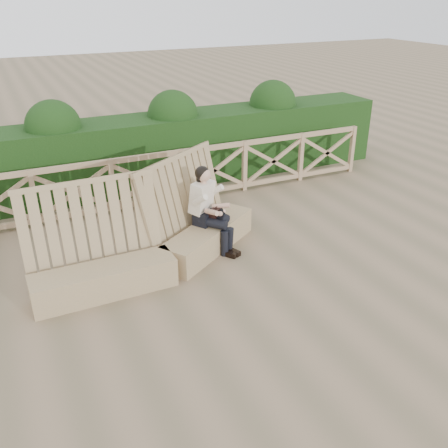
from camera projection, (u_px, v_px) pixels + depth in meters
name	position (u px, v px, depth m)	size (l,w,h in m)	color
ground	(224.00, 293.00, 7.23)	(60.00, 60.00, 0.00)	brown
bench	(157.00, 246.00, 7.72)	(3.88, 1.82, 1.57)	#917A52
woman	(208.00, 206.00, 8.17)	(0.70, 0.91, 1.43)	black
guardrail	(148.00, 181.00, 9.85)	(10.10, 0.09, 1.10)	#8E7552
hedge	(131.00, 155.00, 10.74)	(12.00, 1.20, 1.50)	black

